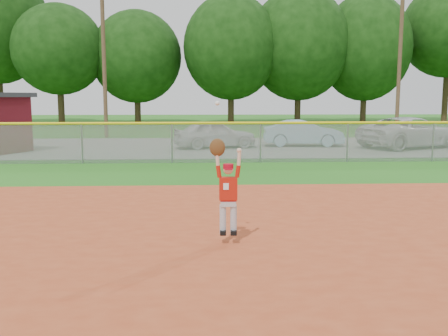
# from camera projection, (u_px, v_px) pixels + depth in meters

# --- Properties ---
(ground) EXTENTS (120.00, 120.00, 0.00)m
(ground) POSITION_uv_depth(u_px,v_px,m) (325.00, 235.00, 9.06)
(ground) COLOR #216316
(ground) RESTS_ON ground
(clay_infield) EXTENTS (24.00, 16.00, 0.04)m
(clay_infield) POSITION_uv_depth(u_px,v_px,m) (387.00, 301.00, 6.09)
(clay_infield) COLOR #A53E1D
(clay_infield) RESTS_ON ground
(parking_strip) EXTENTS (44.00, 10.00, 0.03)m
(parking_strip) POSITION_uv_depth(u_px,v_px,m) (246.00, 146.00, 24.87)
(parking_strip) COLOR slate
(parking_strip) RESTS_ON ground
(car_white_a) EXTENTS (4.19, 2.56, 1.33)m
(car_white_a) POSITION_uv_depth(u_px,v_px,m) (215.00, 134.00, 23.95)
(car_white_a) COLOR silver
(car_white_a) RESTS_ON parking_strip
(car_blue) EXTENTS (4.03, 1.68, 1.30)m
(car_blue) POSITION_uv_depth(u_px,v_px,m) (303.00, 133.00, 24.86)
(car_blue) COLOR #8AB5CE
(car_blue) RESTS_ON parking_strip
(car_white_b) EXTENTS (5.85, 4.29, 1.48)m
(car_white_b) POSITION_uv_depth(u_px,v_px,m) (411.00, 132.00, 24.09)
(car_white_b) COLOR silver
(car_white_b) RESTS_ON parking_strip
(outfield_fence) EXTENTS (40.06, 0.10, 1.55)m
(outfield_fence) POSITION_uv_depth(u_px,v_px,m) (260.00, 139.00, 18.82)
(outfield_fence) COLOR gray
(outfield_fence) RESTS_ON ground
(power_lines) EXTENTS (19.40, 0.24, 9.00)m
(power_lines) POSITION_uv_depth(u_px,v_px,m) (254.00, 60.00, 30.19)
(power_lines) COLOR #4C3823
(power_lines) RESTS_ON ground
(tree_line) EXTENTS (62.37, 13.00, 14.43)m
(tree_line) POSITION_uv_depth(u_px,v_px,m) (235.00, 41.00, 45.50)
(tree_line) COLOR #422D1C
(tree_line) RESTS_ON ground
(ballplayer) EXTENTS (0.53, 0.23, 2.22)m
(ballplayer) POSITION_uv_depth(u_px,v_px,m) (227.00, 187.00, 8.30)
(ballplayer) COLOR silver
(ballplayer) RESTS_ON ground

